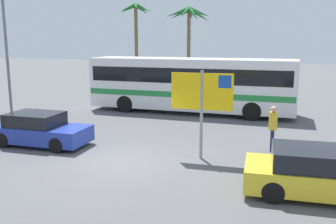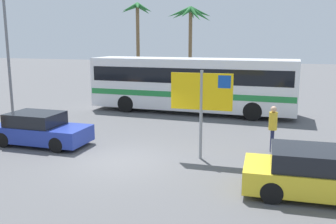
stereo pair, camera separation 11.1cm
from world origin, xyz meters
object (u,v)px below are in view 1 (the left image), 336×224
Objects in this scene: car_blue at (39,130)px; bus_front_coach at (191,82)px; pedestrian_by_bus at (273,125)px; car_yellow at (318,173)px; ferry_sign at (203,95)px.

bus_front_coach is at bearing 63.35° from car_blue.
car_yellow is at bearing -75.99° from pedestrian_by_bus.
pedestrian_by_bus is (5.00, -6.61, -0.73)m from bus_front_coach.
bus_front_coach is 3.72× the size of ferry_sign.
car_yellow is (3.75, -2.18, -1.69)m from ferry_sign.
bus_front_coach reaches higher than pedestrian_by_bus.
bus_front_coach reaches higher than car_blue.
ferry_sign is at bearing -72.36° from bus_front_coach.
car_blue is 9.31m from pedestrian_by_bus.
car_blue is 10.63m from car_yellow.
pedestrian_by_bus is at bearing -52.91° from bus_front_coach.
bus_front_coach reaches higher than car_yellow.
pedestrian_by_bus is (2.36, 1.69, -1.27)m from ferry_sign.
bus_front_coach is 9.62m from car_blue.
car_yellow is at bearing -11.33° from car_blue.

